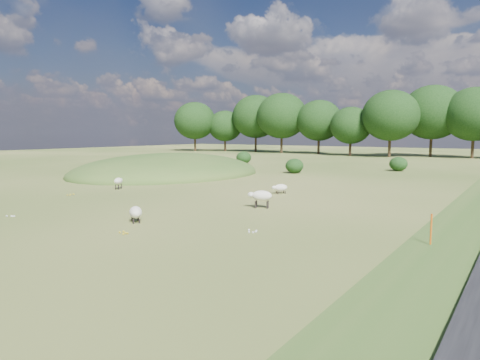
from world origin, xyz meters
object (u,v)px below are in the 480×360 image
(marker_post, at_px, (431,231))
(sheep_1, at_px, (261,196))
(sheep_3, at_px, (280,188))
(sheep_0, at_px, (118,181))
(sheep_2, at_px, (136,212))

(marker_post, height_order, sheep_1, marker_post)
(sheep_1, relative_size, sheep_3, 1.23)
(marker_post, distance_m, sheep_1, 9.58)
(marker_post, bearing_deg, sheep_1, 159.39)
(sheep_0, relative_size, sheep_2, 0.94)
(marker_post, relative_size, sheep_1, 0.88)
(sheep_1, xyz_separation_m, sheep_2, (-2.76, -6.19, -0.21))
(sheep_2, bearing_deg, sheep_0, 0.33)
(marker_post, xyz_separation_m, sheep_3, (-10.72, 8.63, -0.20))
(marker_post, relative_size, sheep_0, 1.05)
(sheep_3, bearing_deg, sheep_2, 28.76)
(sheep_0, relative_size, sheep_1, 0.85)
(marker_post, distance_m, sheep_0, 21.69)
(sheep_0, distance_m, sheep_2, 11.86)
(marker_post, xyz_separation_m, sheep_2, (-11.72, -2.82, -0.15))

